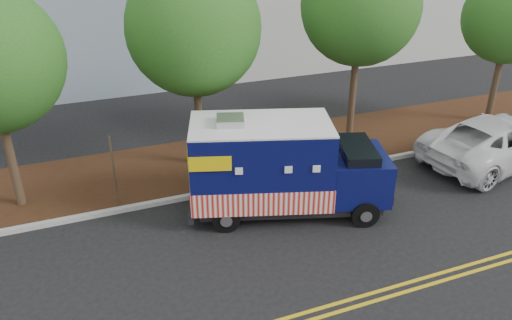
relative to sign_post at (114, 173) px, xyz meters
name	(u,v)px	position (x,y,z in m)	size (l,w,h in m)	color
ground	(231,215)	(3.05, -1.67, -1.20)	(120.00, 120.00, 0.00)	black
curb	(217,191)	(3.05, -0.27, -1.12)	(120.00, 0.18, 0.15)	#9E9E99
mulch_strip	(199,164)	(3.05, 1.83, -1.12)	(120.00, 4.00, 0.15)	black
centerline_near	(294,316)	(3.05, -6.12, -1.19)	(120.00, 0.10, 0.01)	gold
tree_b	(194,29)	(3.10, 1.77, 3.66)	(4.29, 4.29, 7.01)	#38281C
tree_c	(361,6)	(9.14, 1.77, 3.98)	(4.22, 4.22, 7.30)	#38281C
tree_d	(510,18)	(15.60, 1.21, 3.24)	(3.60, 3.60, 6.25)	#38281C
sign_post	(114,173)	(0.00, 0.00, 0.00)	(0.06, 0.06, 2.40)	#473828
food_truck	(278,170)	(4.46, -1.92, 0.19)	(6.19, 3.77, 3.08)	black
white_car	(498,140)	(13.09, -1.73, -0.36)	(2.78, 6.02, 1.67)	silver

